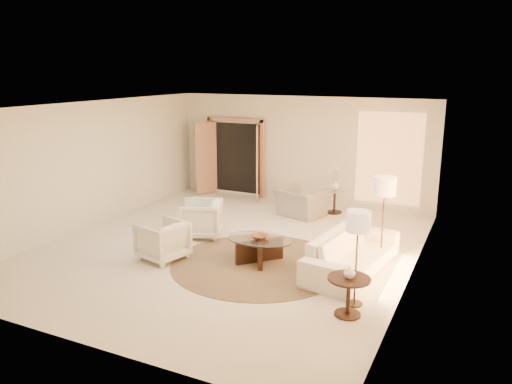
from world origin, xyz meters
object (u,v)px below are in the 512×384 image
at_px(accent_chair, 301,198).
at_px(side_table, 335,199).
at_px(sofa, 352,252).
at_px(end_vase, 349,272).
at_px(armchair_right, 162,239).
at_px(floor_lamp_near, 385,190).
at_px(floor_lamp_far, 358,226).
at_px(bowl, 259,237).
at_px(armchair_left, 201,217).
at_px(coffee_table, 259,247).
at_px(end_table, 349,290).
at_px(side_vase, 335,185).

height_order(accent_chair, side_table, accent_chair).
relative_size(sofa, end_vase, 13.57).
xyz_separation_m(armchair_right, end_vase, (3.73, -0.67, 0.27)).
xyz_separation_m(floor_lamp_near, floor_lamp_far, (0.00, -1.88, -0.12)).
distance_m(armchair_right, bowl, 1.82).
bearing_deg(armchair_left, bowl, 43.06).
distance_m(sofa, armchair_right, 3.49).
xyz_separation_m(accent_chair, coffee_table, (0.36, -3.12, -0.17)).
xyz_separation_m(coffee_table, end_table, (2.03, -1.31, 0.11)).
bearing_deg(side_vase, armchair_right, -114.58).
distance_m(armchair_right, floor_lamp_far, 3.84).
relative_size(side_table, floor_lamp_far, 0.40).
xyz_separation_m(armchair_right, coffee_table, (1.70, 0.64, -0.11)).
relative_size(armchair_left, side_table, 1.45).
bearing_deg(accent_chair, bowl, 113.96).
bearing_deg(coffee_table, accent_chair, 96.51).
bearing_deg(bowl, floor_lamp_near, 24.97).
distance_m(armchair_right, end_table, 3.79).
bearing_deg(side_table, end_table, -71.08).
bearing_deg(bowl, floor_lamp_far, -24.71).
height_order(sofa, floor_lamp_far, floor_lamp_far).
bearing_deg(end_vase, coffee_table, 147.17).
relative_size(floor_lamp_far, bowl, 4.77).
bearing_deg(end_table, floor_lamp_far, 90.00).
bearing_deg(floor_lamp_far, floor_lamp_near, 90.00).
relative_size(sofa, armchair_right, 2.99).
bearing_deg(bowl, armchair_right, -159.44).
bearing_deg(armchair_right, armchair_left, -164.47).
relative_size(sofa, side_vase, 10.85).
bearing_deg(side_vase, coffee_table, -94.59).
relative_size(end_table, floor_lamp_far, 0.42).
relative_size(armchair_left, bowl, 2.77).
relative_size(sofa, armchair_left, 2.79).
bearing_deg(accent_chair, sofa, 143.25).
bearing_deg(coffee_table, side_vase, 85.41).
relative_size(sofa, floor_lamp_near, 1.48).
bearing_deg(armchair_right, floor_lamp_near, 126.89).
relative_size(side_table, side_vase, 2.68).
bearing_deg(coffee_table, floor_lamp_near, 24.97).
bearing_deg(floor_lamp_far, armchair_right, 175.46).
relative_size(armchair_right, floor_lamp_far, 0.54).
distance_m(end_table, bowl, 2.42).
bearing_deg(bowl, side_vase, 85.41).
xyz_separation_m(side_table, side_vase, (0.00, 0.00, 0.34)).
height_order(armchair_right, accent_chair, accent_chair).
relative_size(coffee_table, end_vase, 7.91).
bearing_deg(armchair_left, armchair_right, -21.24).
bearing_deg(sofa, floor_lamp_far, -155.81).
distance_m(armchair_right, end_vase, 3.80).
distance_m(accent_chair, side_vase, 0.94).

